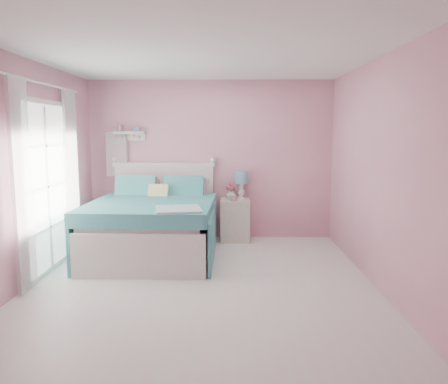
{
  "coord_description": "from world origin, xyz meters",
  "views": [
    {
      "loc": [
        0.33,
        -4.98,
        1.77
      ],
      "look_at": [
        0.24,
        1.2,
        0.91
      ],
      "focal_mm": 35.0,
      "sensor_mm": 36.0,
      "label": 1
    }
  ],
  "objects_px": {
    "nightstand": "(235,220)",
    "teacup": "(234,199)",
    "table_lamp": "(241,179)",
    "vase": "(231,194)",
    "bed": "(154,226)"
  },
  "relations": [
    {
      "from": "bed",
      "to": "table_lamp",
      "type": "xyz_separation_m",
      "value": [
        1.28,
        0.95,
        0.58
      ]
    },
    {
      "from": "bed",
      "to": "teacup",
      "type": "bearing_deg",
      "value": 32.27
    },
    {
      "from": "bed",
      "to": "table_lamp",
      "type": "relative_size",
      "value": 4.85
    },
    {
      "from": "bed",
      "to": "nightstand",
      "type": "xyz_separation_m",
      "value": [
        1.18,
        0.84,
        -0.08
      ]
    },
    {
      "from": "table_lamp",
      "to": "nightstand",
      "type": "bearing_deg",
      "value": -132.39
    },
    {
      "from": "nightstand",
      "to": "vase",
      "type": "bearing_deg",
      "value": 144.16
    },
    {
      "from": "nightstand",
      "to": "vase",
      "type": "height_order",
      "value": "vase"
    },
    {
      "from": "table_lamp",
      "to": "vase",
      "type": "relative_size",
      "value": 2.77
    },
    {
      "from": "bed",
      "to": "vase",
      "type": "relative_size",
      "value": 13.45
    },
    {
      "from": "nightstand",
      "to": "teacup",
      "type": "bearing_deg",
      "value": -97.26
    },
    {
      "from": "vase",
      "to": "teacup",
      "type": "relative_size",
      "value": 1.78
    },
    {
      "from": "table_lamp",
      "to": "vase",
      "type": "xyz_separation_m",
      "value": [
        -0.17,
        -0.06,
        -0.23
      ]
    },
    {
      "from": "table_lamp",
      "to": "teacup",
      "type": "relative_size",
      "value": 4.94
    },
    {
      "from": "vase",
      "to": "teacup",
      "type": "distance_m",
      "value": 0.21
    },
    {
      "from": "table_lamp",
      "to": "bed",
      "type": "bearing_deg",
      "value": -143.41
    }
  ]
}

